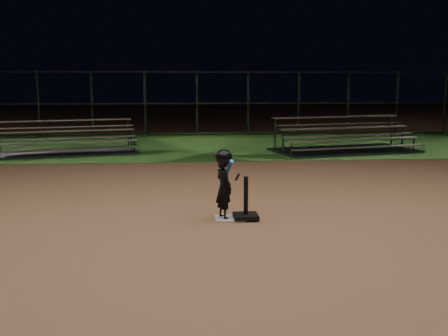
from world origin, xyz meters
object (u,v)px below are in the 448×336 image
batting_tee (246,211)px  bleacher_left (68,147)px  home_plate (230,218)px  bleacher_right (345,145)px  child_batter (224,182)px

batting_tee → bleacher_left: 9.17m
batting_tee → home_plate: bearing=168.8°
home_plate → bleacher_right: size_ratio=0.10×
child_batter → home_plate: bearing=-124.7°
child_batter → batting_tee: bearing=-124.8°
bleacher_left → bleacher_right: bleacher_right is taller
bleacher_left → bleacher_right: size_ratio=0.94×
home_plate → bleacher_left: (-4.02, 8.07, 0.19)m
bleacher_left → home_plate: bearing=-77.6°
home_plate → child_batter: (-0.09, 0.02, 0.57)m
home_plate → bleacher_left: size_ratio=0.10×
batting_tee → child_batter: bearing=168.8°
child_batter → bleacher_right: (4.37, 7.77, -0.37)m
home_plate → child_batter: child_batter is taller
bleacher_left → bleacher_right: bearing=-16.1°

